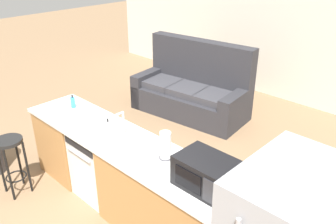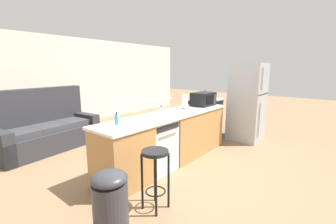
% 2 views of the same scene
% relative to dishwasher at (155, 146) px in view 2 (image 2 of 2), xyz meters
% --- Properties ---
extents(ground_plane, '(24.00, 24.00, 0.00)m').
position_rel_dishwasher_xyz_m(ground_plane, '(0.25, 0.00, -0.42)').
color(ground_plane, '#896B4C').
extents(wall_back, '(10.00, 0.06, 2.60)m').
position_rel_dishwasher_xyz_m(wall_back, '(0.55, 4.20, 0.88)').
color(wall_back, silver).
rests_on(wall_back, ground_plane).
extents(kitchen_counter, '(2.94, 0.66, 0.90)m').
position_rel_dishwasher_xyz_m(kitchen_counter, '(0.49, 0.00, -0.00)').
color(kitchen_counter, '#B77F47').
rests_on(kitchen_counter, ground_plane).
extents(dishwasher, '(0.58, 0.61, 0.84)m').
position_rel_dishwasher_xyz_m(dishwasher, '(0.00, 0.00, 0.00)').
color(dishwasher, white).
rests_on(dishwasher, ground_plane).
extents(stove_range, '(0.76, 0.68, 0.90)m').
position_rel_dishwasher_xyz_m(stove_range, '(2.60, 0.55, 0.03)').
color(stove_range, black).
rests_on(stove_range, ground_plane).
extents(refrigerator, '(0.72, 0.73, 1.80)m').
position_rel_dishwasher_xyz_m(refrigerator, '(2.60, -0.55, 0.48)').
color(refrigerator, '#A8AAB2').
rests_on(refrigerator, ground_plane).
extents(microwave, '(0.50, 0.37, 0.28)m').
position_rel_dishwasher_xyz_m(microwave, '(1.53, -0.00, 0.62)').
color(microwave, black).
rests_on(microwave, kitchen_counter).
extents(sink_faucet, '(0.07, 0.18, 0.30)m').
position_rel_dishwasher_xyz_m(sink_faucet, '(0.36, 0.06, 0.61)').
color(sink_faucet, silver).
rests_on(sink_faucet, kitchen_counter).
extents(paper_towel_roll, '(0.14, 0.14, 0.28)m').
position_rel_dishwasher_xyz_m(paper_towel_roll, '(0.97, 0.08, 0.62)').
color(paper_towel_roll, '#4C4C51').
rests_on(paper_towel_roll, kitchen_counter).
extents(soap_bottle, '(0.06, 0.06, 0.18)m').
position_rel_dishwasher_xyz_m(soap_bottle, '(0.17, 0.00, 0.55)').
color(soap_bottle, silver).
rests_on(soap_bottle, kitchen_counter).
extents(dish_soap_bottle, '(0.06, 0.06, 0.18)m').
position_rel_dishwasher_xyz_m(dish_soap_bottle, '(-0.68, 0.09, 0.55)').
color(dish_soap_bottle, '#338CCC').
rests_on(dish_soap_bottle, kitchen_counter).
extents(kettle, '(0.21, 0.17, 0.19)m').
position_rel_dishwasher_xyz_m(kettle, '(2.77, 0.68, 0.56)').
color(kettle, '#B2B2B7').
rests_on(kettle, stove_range).
extents(bar_stool, '(0.32, 0.32, 0.74)m').
position_rel_dishwasher_xyz_m(bar_stool, '(-0.78, -0.74, 0.11)').
color(bar_stool, black).
rests_on(bar_stool, ground_plane).
extents(trash_bin, '(0.35, 0.35, 0.74)m').
position_rel_dishwasher_xyz_m(trash_bin, '(-1.45, -0.77, -0.04)').
color(trash_bin, '#333338').
rests_on(trash_bin, ground_plane).
extents(couch, '(2.09, 1.14, 1.27)m').
position_rel_dishwasher_xyz_m(couch, '(-0.72, 2.51, -0.03)').
color(couch, '#2D2D33').
rests_on(couch, ground_plane).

